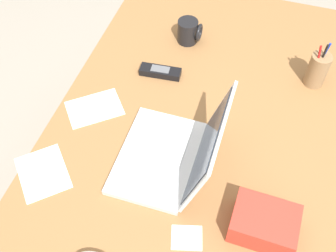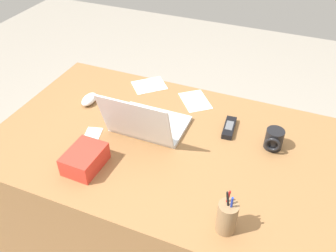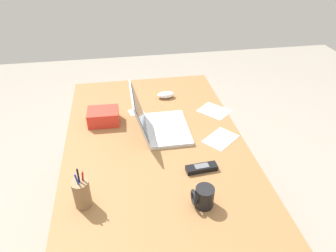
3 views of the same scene
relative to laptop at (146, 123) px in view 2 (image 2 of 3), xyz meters
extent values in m
plane|color=gray|center=(-0.12, 0.03, -0.77)|extent=(6.00, 6.00, 0.00)
cube|color=olive|center=(-0.12, 0.03, -0.41)|extent=(1.49, 0.88, 0.72)
cube|color=silver|center=(0.00, -0.05, -0.04)|extent=(0.31, 0.21, 0.02)
cube|color=silver|center=(0.00, -0.03, -0.03)|extent=(0.25, 0.11, 0.00)
cube|color=silver|center=(0.00, -0.11, -0.03)|extent=(0.09, 0.05, 0.00)
cube|color=silver|center=(0.00, 0.09, 0.08)|extent=(0.30, 0.07, 0.22)
cube|color=#283347|center=(0.00, 0.09, 0.08)|extent=(0.27, 0.06, 0.19)
ellipsoid|color=white|center=(0.34, -0.09, -0.03)|extent=(0.06, 0.11, 0.04)
cylinder|color=black|center=(-0.52, -0.11, -0.01)|extent=(0.07, 0.07, 0.09)
torus|color=black|center=(-0.52, -0.06, 0.00)|extent=(0.06, 0.01, 0.06)
cube|color=black|center=(-0.33, -0.15, -0.04)|extent=(0.06, 0.14, 0.02)
cube|color=#595B60|center=(-0.33, -0.15, -0.02)|extent=(0.04, 0.06, 0.00)
cylinder|color=olive|center=(-0.44, 0.35, 0.01)|extent=(0.06, 0.06, 0.12)
cylinder|color=#1933B2|center=(-0.45, 0.35, 0.05)|extent=(0.01, 0.03, 0.14)
cylinder|color=black|center=(-0.44, 0.35, 0.05)|extent=(0.03, 0.01, 0.15)
cylinder|color=red|center=(-0.43, 0.34, 0.04)|extent=(0.02, 0.02, 0.14)
cube|color=red|center=(0.13, 0.28, -0.01)|extent=(0.13, 0.17, 0.08)
cube|color=white|center=(-0.12, -0.30, -0.05)|extent=(0.20, 0.20, 0.00)
cube|color=white|center=(0.14, -0.34, -0.05)|extent=(0.21, 0.20, 0.00)
cube|color=white|center=(0.21, 0.10, -0.05)|extent=(0.09, 0.09, 0.00)
camera|label=1|loc=(0.63, 0.18, 0.98)|focal=45.13mm
camera|label=2|loc=(-0.53, 1.05, 0.93)|focal=37.79mm
camera|label=3|loc=(-1.31, 0.16, 0.88)|focal=33.12mm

